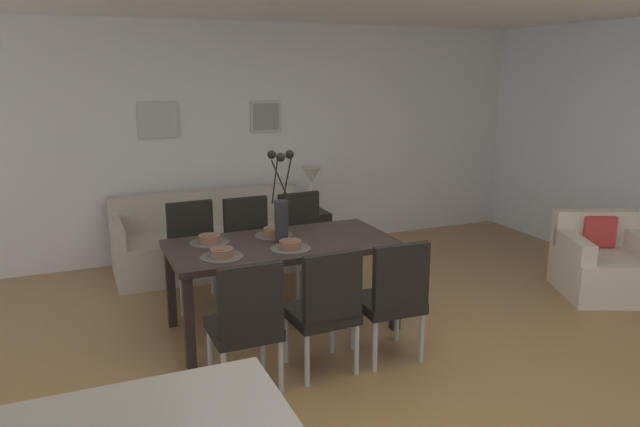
% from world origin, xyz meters
% --- Properties ---
extents(ground_plane, '(9.00, 9.00, 0.00)m').
position_xyz_m(ground_plane, '(0.00, 0.00, 0.00)').
color(ground_plane, olive).
extents(back_wall_panel, '(9.00, 0.10, 2.60)m').
position_xyz_m(back_wall_panel, '(0.00, 3.25, 1.30)').
color(back_wall_panel, silver).
rests_on(back_wall_panel, ground).
extents(dining_table, '(1.80, 0.90, 0.74)m').
position_xyz_m(dining_table, '(-0.29, 0.96, 0.66)').
color(dining_table, black).
rests_on(dining_table, ground).
extents(dining_chair_near_left, '(0.45, 0.45, 0.92)m').
position_xyz_m(dining_chair_near_left, '(-0.85, 0.09, 0.51)').
color(dining_chair_near_left, black).
rests_on(dining_chair_near_left, ground).
extents(dining_chair_near_right, '(0.46, 0.46, 0.92)m').
position_xyz_m(dining_chair_near_right, '(-0.84, 1.82, 0.51)').
color(dining_chair_near_right, black).
rests_on(dining_chair_near_right, ground).
extents(dining_chair_far_left, '(0.46, 0.46, 0.92)m').
position_xyz_m(dining_chair_far_left, '(-0.28, 0.12, 0.51)').
color(dining_chair_far_left, black).
rests_on(dining_chair_far_left, ground).
extents(dining_chair_far_right, '(0.45, 0.45, 0.92)m').
position_xyz_m(dining_chair_far_right, '(-0.32, 1.80, 0.51)').
color(dining_chair_far_right, black).
rests_on(dining_chair_far_right, ground).
extents(dining_chair_mid_left, '(0.45, 0.45, 0.92)m').
position_xyz_m(dining_chair_mid_left, '(0.25, 0.11, 0.51)').
color(dining_chair_mid_left, black).
rests_on(dining_chair_mid_left, ground).
extents(dining_chair_mid_right, '(0.47, 0.47, 0.92)m').
position_xyz_m(dining_chair_mid_right, '(0.23, 1.81, 0.51)').
color(dining_chair_mid_right, black).
rests_on(dining_chair_mid_right, ground).
extents(centerpiece_vase, '(0.21, 0.23, 0.73)m').
position_xyz_m(centerpiece_vase, '(-0.29, 0.97, 1.02)').
color(centerpiece_vase, '#232326').
rests_on(centerpiece_vase, dining_table).
extents(placemat_near_left, '(0.32, 0.32, 0.01)m').
position_xyz_m(placemat_near_left, '(-0.83, 0.76, 0.74)').
color(placemat_near_left, '#4C4742').
rests_on(placemat_near_left, dining_table).
extents(bowl_near_left, '(0.17, 0.17, 0.07)m').
position_xyz_m(bowl_near_left, '(-0.83, 0.76, 0.78)').
color(bowl_near_left, brown).
rests_on(bowl_near_left, dining_table).
extents(placemat_near_right, '(0.32, 0.32, 0.01)m').
position_xyz_m(placemat_near_right, '(-0.83, 1.17, 0.74)').
color(placemat_near_right, '#4C4742').
rests_on(placemat_near_right, dining_table).
extents(bowl_near_right, '(0.17, 0.17, 0.07)m').
position_xyz_m(bowl_near_right, '(-0.83, 1.17, 0.78)').
color(bowl_near_right, brown).
rests_on(bowl_near_right, dining_table).
extents(placemat_far_left, '(0.32, 0.32, 0.01)m').
position_xyz_m(placemat_far_left, '(-0.29, 0.76, 0.74)').
color(placemat_far_left, '#4C4742').
rests_on(placemat_far_left, dining_table).
extents(bowl_far_left, '(0.17, 0.17, 0.07)m').
position_xyz_m(bowl_far_left, '(-0.29, 0.76, 0.78)').
color(bowl_far_left, brown).
rests_on(bowl_far_left, dining_table).
extents(placemat_far_right, '(0.32, 0.32, 0.01)m').
position_xyz_m(placemat_far_right, '(-0.29, 1.17, 0.74)').
color(placemat_far_right, '#4C4742').
rests_on(placemat_far_right, dining_table).
extents(bowl_far_right, '(0.17, 0.17, 0.07)m').
position_xyz_m(bowl_far_right, '(-0.29, 1.17, 0.78)').
color(bowl_far_right, brown).
rests_on(bowl_far_right, dining_table).
extents(sofa, '(2.05, 0.84, 0.80)m').
position_xyz_m(sofa, '(-0.46, 2.70, 0.28)').
color(sofa, '#B2A899').
rests_on(sofa, ground).
extents(side_table, '(0.36, 0.36, 0.52)m').
position_xyz_m(side_table, '(0.66, 2.68, 0.26)').
color(side_table, black).
rests_on(side_table, ground).
extents(table_lamp, '(0.22, 0.22, 0.51)m').
position_xyz_m(table_lamp, '(0.66, 2.68, 0.89)').
color(table_lamp, beige).
rests_on(table_lamp, side_table).
extents(armchair, '(1.05, 1.05, 0.75)m').
position_xyz_m(armchair, '(2.79, 0.52, 0.29)').
color(armchair, beige).
rests_on(armchair, ground).
extents(framed_picture_left, '(0.42, 0.03, 0.38)m').
position_xyz_m(framed_picture_left, '(-0.89, 3.18, 1.56)').
color(framed_picture_left, '#B2ADA3').
extents(framed_picture_center, '(0.36, 0.03, 0.35)m').
position_xyz_m(framed_picture_center, '(0.30, 3.18, 1.56)').
color(framed_picture_center, '#B2ADA3').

